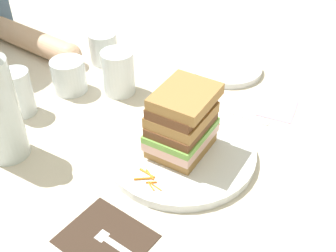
% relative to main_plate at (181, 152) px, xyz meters
% --- Properties ---
extents(ground_plane, '(3.00, 3.00, 0.00)m').
position_rel_main_plate_xyz_m(ground_plane, '(-0.01, 0.02, -0.01)').
color(ground_plane, beige).
extents(main_plate, '(0.28, 0.28, 0.02)m').
position_rel_main_plate_xyz_m(main_plate, '(0.00, 0.00, 0.00)').
color(main_plate, white).
rests_on(main_plate, ground_plane).
extents(sandwich, '(0.13, 0.11, 0.13)m').
position_rel_main_plate_xyz_m(sandwich, '(0.00, -0.00, 0.07)').
color(sandwich, '#A87A42').
rests_on(sandwich, main_plate).
extents(carrot_shred_0, '(0.01, 0.02, 0.00)m').
position_rel_main_plate_xyz_m(carrot_shred_0, '(-0.09, 0.01, 0.01)').
color(carrot_shred_0, orange).
rests_on(carrot_shred_0, main_plate).
extents(carrot_shred_1, '(0.02, 0.03, 0.00)m').
position_rel_main_plate_xyz_m(carrot_shred_1, '(-0.10, 0.01, 0.01)').
color(carrot_shred_1, orange).
rests_on(carrot_shred_1, main_plate).
extents(carrot_shred_2, '(0.01, 0.03, 0.00)m').
position_rel_main_plate_xyz_m(carrot_shred_2, '(-0.09, 0.00, 0.01)').
color(carrot_shred_2, orange).
rests_on(carrot_shred_2, main_plate).
extents(carrot_shred_3, '(0.01, 0.03, 0.00)m').
position_rel_main_plate_xyz_m(carrot_shred_3, '(-0.11, -0.02, 0.01)').
color(carrot_shred_3, orange).
rests_on(carrot_shred_3, main_plate).
extents(carrot_shred_4, '(0.01, 0.02, 0.00)m').
position_rel_main_plate_xyz_m(carrot_shred_4, '(-0.10, -0.01, 0.01)').
color(carrot_shred_4, orange).
rests_on(carrot_shred_4, main_plate).
extents(carrot_shred_5, '(0.00, 0.03, 0.00)m').
position_rel_main_plate_xyz_m(carrot_shred_5, '(-0.09, 0.01, 0.01)').
color(carrot_shred_5, orange).
rests_on(carrot_shred_5, main_plate).
extents(carrot_shred_6, '(0.01, 0.02, 0.00)m').
position_rel_main_plate_xyz_m(carrot_shred_6, '(-0.11, -0.02, 0.01)').
color(carrot_shred_6, orange).
rests_on(carrot_shred_6, main_plate).
extents(carrot_shred_7, '(0.01, 0.03, 0.00)m').
position_rel_main_plate_xyz_m(carrot_shred_7, '(0.11, -0.01, 0.01)').
color(carrot_shred_7, orange).
rests_on(carrot_shred_7, main_plate).
extents(carrot_shred_8, '(0.03, 0.01, 0.00)m').
position_rel_main_plate_xyz_m(carrot_shred_8, '(0.11, 0.02, 0.01)').
color(carrot_shred_8, orange).
rests_on(carrot_shred_8, main_plate).
extents(carrot_shred_9, '(0.02, 0.00, 0.00)m').
position_rel_main_plate_xyz_m(carrot_shred_9, '(0.08, 0.01, 0.01)').
color(carrot_shred_9, orange).
rests_on(carrot_shred_9, main_plate).
extents(carrot_shred_10, '(0.03, 0.02, 0.00)m').
position_rel_main_plate_xyz_m(carrot_shred_10, '(0.10, 0.02, 0.01)').
color(carrot_shred_10, orange).
rests_on(carrot_shred_10, main_plate).
extents(carrot_shred_11, '(0.03, 0.01, 0.00)m').
position_rel_main_plate_xyz_m(carrot_shred_11, '(0.07, 0.01, 0.01)').
color(carrot_shred_11, orange).
rests_on(carrot_shred_11, main_plate).
extents(napkin_dark, '(0.11, 0.13, 0.00)m').
position_rel_main_plate_xyz_m(napkin_dark, '(-0.23, -0.02, -0.01)').
color(napkin_dark, '#38281E').
rests_on(napkin_dark, ground_plane).
extents(fork, '(0.02, 0.17, 0.00)m').
position_rel_main_plate_xyz_m(fork, '(-0.23, -0.04, -0.00)').
color(fork, silver).
rests_on(fork, napkin_dark).
extents(knife, '(0.03, 0.20, 0.00)m').
position_rel_main_plate_xyz_m(knife, '(0.18, -0.00, -0.01)').
color(knife, silver).
rests_on(knife, ground_plane).
extents(juice_glass, '(0.07, 0.07, 0.10)m').
position_rel_main_plate_xyz_m(juice_glass, '(0.10, 0.24, 0.03)').
color(juice_glass, white).
rests_on(juice_glass, ground_plane).
extents(empty_tumbler_0, '(0.06, 0.06, 0.10)m').
position_rel_main_plate_xyz_m(empty_tumbler_0, '(-0.09, 0.35, 0.04)').
color(empty_tumbler_0, silver).
rests_on(empty_tumbler_0, ground_plane).
extents(empty_tumbler_1, '(0.07, 0.07, 0.08)m').
position_rel_main_plate_xyz_m(empty_tumbler_1, '(0.18, 0.36, 0.03)').
color(empty_tumbler_1, silver).
rests_on(empty_tumbler_1, ground_plane).
extents(empty_tumbler_2, '(0.08, 0.08, 0.08)m').
position_rel_main_plate_xyz_m(empty_tumbler_2, '(0.03, 0.34, 0.03)').
color(empty_tumbler_2, silver).
rests_on(empty_tumbler_2, ground_plane).
extents(side_plate, '(0.17, 0.17, 0.02)m').
position_rel_main_plate_xyz_m(side_plate, '(0.32, 0.09, -0.00)').
color(side_plate, white).
rests_on(side_plate, ground_plane).
extents(napkin_pink, '(0.10, 0.09, 0.00)m').
position_rel_main_plate_xyz_m(napkin_pink, '(0.25, -0.08, -0.01)').
color(napkin_pink, pink).
rests_on(napkin_pink, ground_plane).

